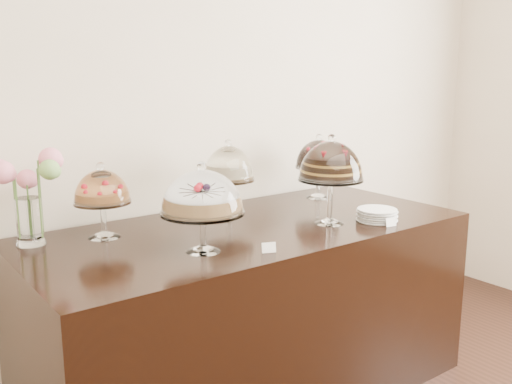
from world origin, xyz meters
TOP-DOWN VIEW (x-y plane):
  - wall_back at (0.00, 3.00)m, footprint 5.00×0.04m
  - display_counter at (0.06, 2.45)m, footprint 2.20×1.00m
  - cake_stand_sugar_sponge at (-0.34, 2.24)m, footprint 0.35×0.35m
  - cake_stand_choco_layer at (0.41, 2.25)m, footprint 0.32×0.32m
  - cake_stand_cheesecake at (0.11, 2.71)m, footprint 0.27×0.27m
  - cake_stand_dark_choco at (0.77, 2.73)m, footprint 0.28×0.28m
  - cake_stand_fruit_tart at (-0.59, 2.70)m, footprint 0.26×0.26m
  - flower_vase at (-0.89, 2.78)m, footprint 0.32×0.28m
  - plate_stack at (0.63, 2.14)m, footprint 0.20×0.20m
  - price_card_left at (-0.13, 2.06)m, footprint 0.06×0.04m
  - price_card_right at (0.61, 2.03)m, footprint 0.06×0.02m

SIDE VIEW (x-z plane):
  - display_counter at x=0.06m, z-range 0.00..0.90m
  - price_card_left at x=-0.13m, z-range 0.90..0.94m
  - price_card_right at x=0.61m, z-range 0.90..0.94m
  - plate_stack at x=0.63m, z-range 0.90..0.96m
  - cake_stand_fruit_tart at x=-0.59m, z-range 0.94..1.29m
  - cake_stand_sugar_sponge at x=-0.34m, z-range 0.95..1.33m
  - flower_vase at x=-0.89m, z-range 0.94..1.36m
  - cake_stand_dark_choco at x=0.77m, z-range 0.96..1.34m
  - cake_stand_cheesecake at x=0.11m, z-range 0.95..1.36m
  - cake_stand_choco_layer at x=0.41m, z-range 0.98..1.43m
  - wall_back at x=0.00m, z-range 0.00..3.00m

